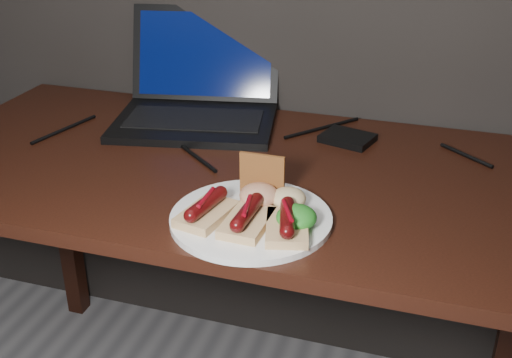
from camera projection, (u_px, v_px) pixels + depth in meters
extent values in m
cube|color=black|center=(231.00, 171.00, 1.36)|extent=(1.40, 0.70, 0.03)
cube|color=black|center=(65.00, 213.00, 1.95)|extent=(0.05, 0.05, 0.72)
cube|color=black|center=(195.00, 123.00, 1.54)|extent=(0.42, 0.34, 0.02)
cube|color=black|center=(194.00, 119.00, 1.53)|extent=(0.34, 0.21, 0.00)
cube|color=black|center=(206.00, 54.00, 1.64)|extent=(0.39, 0.16, 0.23)
cube|color=#060C41|center=(206.00, 54.00, 1.64)|extent=(0.35, 0.14, 0.20)
cube|color=black|center=(348.00, 138.00, 1.46)|extent=(0.13, 0.11, 0.02)
cylinder|color=black|center=(195.00, 156.00, 1.38)|extent=(0.14, 0.12, 0.01)
cylinder|color=black|center=(322.00, 128.00, 1.52)|extent=(0.15, 0.18, 0.01)
cylinder|color=black|center=(466.00, 155.00, 1.38)|extent=(0.11, 0.10, 0.01)
cylinder|color=black|center=(64.00, 129.00, 1.52)|extent=(0.06, 0.20, 0.01)
cylinder|color=white|center=(251.00, 219.00, 1.13)|extent=(0.36, 0.36, 0.01)
cube|color=#D9BD7F|center=(207.00, 214.00, 1.12)|extent=(0.09, 0.13, 0.02)
cylinder|color=#53050B|center=(206.00, 204.00, 1.11)|extent=(0.04, 0.10, 0.02)
sphere|color=#53050B|center=(191.00, 216.00, 1.07)|extent=(0.02, 0.02, 0.02)
sphere|color=#53050B|center=(221.00, 193.00, 1.15)|extent=(0.02, 0.02, 0.02)
cylinder|color=maroon|center=(206.00, 197.00, 1.11)|extent=(0.01, 0.07, 0.01)
cube|color=#D9BD7F|center=(247.00, 222.00, 1.09)|extent=(0.07, 0.12, 0.02)
cylinder|color=#53050B|center=(247.00, 212.00, 1.08)|extent=(0.03, 0.10, 0.02)
sphere|color=#53050B|center=(237.00, 225.00, 1.04)|extent=(0.02, 0.02, 0.02)
sphere|color=#53050B|center=(257.00, 199.00, 1.12)|extent=(0.02, 0.02, 0.02)
cylinder|color=maroon|center=(247.00, 206.00, 1.08)|extent=(0.02, 0.07, 0.01)
cube|color=#D9BD7F|center=(287.00, 228.00, 1.08)|extent=(0.10, 0.13, 0.02)
cylinder|color=#53050B|center=(287.00, 217.00, 1.07)|extent=(0.05, 0.10, 0.02)
sphere|color=#53050B|center=(287.00, 232.00, 1.03)|extent=(0.03, 0.02, 0.02)
sphere|color=#53050B|center=(287.00, 203.00, 1.11)|extent=(0.03, 0.02, 0.02)
cylinder|color=maroon|center=(287.00, 210.00, 1.06)|extent=(0.04, 0.07, 0.01)
cube|color=#935A28|center=(262.00, 176.00, 1.18)|extent=(0.08, 0.01, 0.08)
ellipsoid|color=#206013|center=(296.00, 217.00, 1.09)|extent=(0.07, 0.07, 0.04)
ellipsoid|color=#A11C10|center=(259.00, 195.00, 1.16)|extent=(0.07, 0.07, 0.04)
ellipsoid|color=beige|center=(288.00, 198.00, 1.15)|extent=(0.06, 0.06, 0.04)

